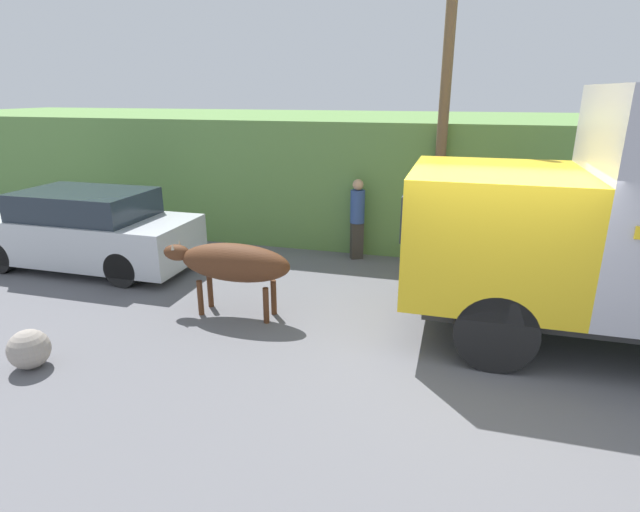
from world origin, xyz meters
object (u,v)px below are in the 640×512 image
(pedestrian_on_hill, at_px, (357,215))
(utility_pole, at_px, (445,94))
(brown_cow, at_px, (232,263))
(parked_suv, at_px, (84,230))
(roadside_rock, at_px, (29,349))

(pedestrian_on_hill, xyz_separation_m, utility_pole, (1.59, 0.14, 2.40))
(brown_cow, xyz_separation_m, pedestrian_on_hill, (1.30, 3.28, 0.09))
(brown_cow, height_order, utility_pole, utility_pole)
(brown_cow, xyz_separation_m, utility_pole, (2.90, 3.42, 2.49))
(parked_suv, relative_size, roadside_rock, 8.71)
(utility_pole, xyz_separation_m, roadside_rock, (-4.74, -5.62, -3.09))
(parked_suv, distance_m, pedestrian_on_hill, 5.51)
(pedestrian_on_hill, height_order, roadside_rock, pedestrian_on_hill)
(parked_suv, bearing_deg, brown_cow, -21.95)
(pedestrian_on_hill, distance_m, roadside_rock, 6.36)
(utility_pole, bearing_deg, parked_suv, -162.43)
(pedestrian_on_hill, height_order, utility_pole, utility_pole)
(brown_cow, distance_m, roadside_rock, 2.94)
(parked_suv, bearing_deg, pedestrian_on_hill, 17.77)
(pedestrian_on_hill, bearing_deg, roadside_rock, 32.95)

